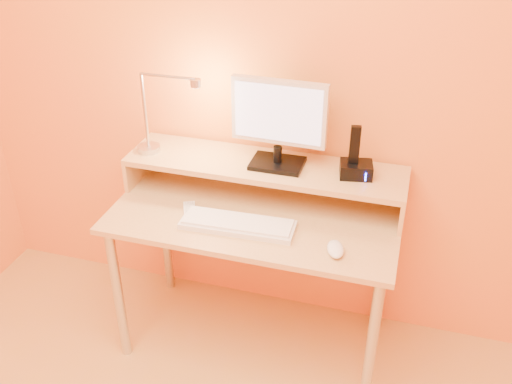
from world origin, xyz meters
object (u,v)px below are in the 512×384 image
(phone_dock, at_px, (356,170))
(mouse, at_px, (335,249))
(keyboard, at_px, (238,225))
(monitor_panel, at_px, (279,112))
(lamp_base, at_px, (149,148))
(remote_control, at_px, (190,215))

(phone_dock, xyz_separation_m, mouse, (-0.02, -0.33, -0.17))
(phone_dock, distance_m, keyboard, 0.53)
(monitor_panel, xyz_separation_m, lamp_base, (-0.58, -0.04, -0.23))
(remote_control, bearing_deg, lamp_base, 116.82)
(monitor_panel, relative_size, phone_dock, 3.05)
(monitor_panel, height_order, mouse, monitor_panel)
(phone_dock, bearing_deg, lamp_base, 171.43)
(phone_dock, relative_size, keyboard, 0.28)
(mouse, height_order, remote_control, mouse)
(mouse, bearing_deg, phone_dock, 71.59)
(lamp_base, relative_size, keyboard, 0.22)
(keyboard, distance_m, remote_control, 0.21)
(phone_dock, height_order, mouse, phone_dock)
(lamp_base, height_order, phone_dock, phone_dock)
(lamp_base, relative_size, mouse, 0.90)
(phone_dock, relative_size, mouse, 1.17)
(lamp_base, distance_m, keyboard, 0.56)
(lamp_base, bearing_deg, monitor_panel, 3.95)
(monitor_panel, distance_m, phone_dock, 0.39)
(keyboard, bearing_deg, phone_dock, 29.88)
(monitor_panel, relative_size, lamp_base, 3.96)
(lamp_base, bearing_deg, keyboard, -25.82)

